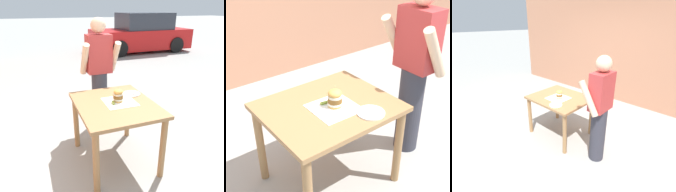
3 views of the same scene
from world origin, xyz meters
The scene contains 8 objects.
ground_plane centered at (0.00, 0.00, 0.00)m, with size 80.00×80.00×0.00m, color #9E9E99.
patio_table centered at (0.00, 0.00, 0.66)m, with size 0.88×1.05×0.79m.
serving_paper centered at (0.06, 0.01, 0.79)m, with size 0.36×0.36×0.00m, color white.
sandwich centered at (0.05, 0.03, 0.87)m, with size 0.12×0.12×0.19m.
pickle_spear centered at (-0.03, -0.01, 0.81)m, with size 0.02×0.02×0.08m, color #8EA83D.
side_plate_with_forks centered at (0.30, 0.19, 0.80)m, with size 0.22×0.22×0.02m.
diner_across_table centered at (0.10, 0.91, 0.88)m, with size 0.55×0.35×1.69m.
parked_car_near_curb centered at (3.80, 6.52, 0.72)m, with size 4.20×1.84×1.60m.
Camera 1 is at (-0.85, -2.13, 1.82)m, focal length 35.00 mm.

